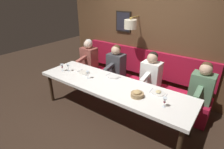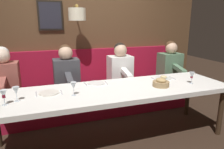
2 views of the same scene
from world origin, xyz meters
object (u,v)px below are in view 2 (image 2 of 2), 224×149
at_px(diner_nearest, 170,63).
at_px(dining_table, 115,93).
at_px(diner_far, 5,76).
at_px(bread_bowl, 161,83).
at_px(diner_middle, 66,71).
at_px(wine_glass_2, 74,86).
at_px(diner_near, 120,67).
at_px(wine_glass_3, 16,91).
at_px(wine_glass_1, 192,75).
at_px(wine_glass_0, 3,94).

bearing_deg(diner_nearest, dining_table, 121.50).
bearing_deg(diner_far, bread_bowl, -116.07).
xyz_separation_m(diner_middle, wine_glass_2, (-0.96, 0.03, 0.04)).
xyz_separation_m(diner_near, diner_middle, (0.00, 0.92, 0.00)).
distance_m(wine_glass_3, bread_bowl, 1.77).
height_order(diner_near, diner_middle, same).
relative_size(diner_near, diner_middle, 1.00).
bearing_deg(diner_middle, diner_nearest, -90.00).
distance_m(dining_table, diner_middle, 1.02).
xyz_separation_m(diner_nearest, bread_bowl, (-0.99, 0.82, -0.03)).
xyz_separation_m(wine_glass_1, wine_glass_2, (0.05, 1.64, 0.00)).
xyz_separation_m(diner_near, wine_glass_3, (-0.94, 1.57, 0.04)).
height_order(diner_far, wine_glass_3, diner_far).
bearing_deg(dining_table, diner_nearest, -58.50).
height_order(diner_middle, wine_glass_2, diner_middle).
xyz_separation_m(diner_near, wine_glass_0, (-1.01, 1.68, 0.04)).
height_order(diner_middle, bread_bowl, diner_middle).
distance_m(dining_table, wine_glass_3, 1.16).
bearing_deg(diner_nearest, bread_bowl, 140.40).
bearing_deg(dining_table, bread_bowl, -99.66).
height_order(diner_middle, wine_glass_0, diner_middle).
distance_m(dining_table, bread_bowl, 0.64).
bearing_deg(diner_near, wine_glass_1, -145.90).
relative_size(diner_middle, wine_glass_2, 4.82).
relative_size(wine_glass_0, bread_bowl, 0.75).
bearing_deg(wine_glass_1, diner_nearest, -18.52).
relative_size(diner_middle, wine_glass_1, 4.82).
height_order(diner_nearest, diner_middle, same).
bearing_deg(diner_nearest, wine_glass_2, 115.92).
xyz_separation_m(diner_nearest, diner_near, (0.00, 1.02, 0.00)).
bearing_deg(wine_glass_0, diner_near, -58.92).
height_order(diner_far, wine_glass_1, diner_far).
xyz_separation_m(diner_nearest, diner_far, (0.00, 2.84, 0.00)).
bearing_deg(dining_table, wine_glass_0, 95.94).
relative_size(diner_far, bread_bowl, 3.60).
bearing_deg(wine_glass_2, wine_glass_3, 87.83).
height_order(wine_glass_0, wine_glass_3, same).
xyz_separation_m(diner_near, diner_far, (0.00, 1.82, 0.00)).
relative_size(diner_near, wine_glass_3, 4.82).
bearing_deg(bread_bowl, wine_glass_3, 88.34).
relative_size(diner_near, bread_bowl, 3.60).
relative_size(dining_table, wine_glass_1, 19.14).
distance_m(diner_nearest, diner_far, 2.84).
distance_m(diner_far, wine_glass_2, 1.29).
relative_size(diner_middle, wine_glass_0, 4.82).
height_order(diner_nearest, diner_near, same).
relative_size(diner_middle, bread_bowl, 3.60).
height_order(dining_table, wine_glass_0, wine_glass_0).
height_order(dining_table, diner_nearest, diner_nearest).
height_order(diner_far, wine_glass_0, diner_far).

